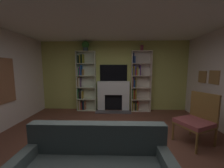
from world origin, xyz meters
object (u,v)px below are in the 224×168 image
at_px(potted_plant, 85,46).
at_px(vase_with_flowers, 142,48).
at_px(tv, 114,73).
at_px(bookshelf_left, 84,82).
at_px(armchair, 197,118).
at_px(bookshelf_right, 138,83).
at_px(fireplace, 113,95).

relative_size(potted_plant, vase_with_flowers, 1.00).
relative_size(tv, bookshelf_left, 0.46).
height_order(vase_with_flowers, armchair, vase_with_flowers).
relative_size(bookshelf_right, armchair, 2.07).
distance_m(tv, bookshelf_right, 1.02).
relative_size(vase_with_flowers, armchair, 0.34).
bearing_deg(vase_with_flowers, bookshelf_left, 178.70).
bearing_deg(vase_with_flowers, fireplace, 178.23).
distance_m(bookshelf_left, bookshelf_right, 2.08).
bearing_deg(tv, potted_plant, -173.39).
bearing_deg(fireplace, armchair, -48.54).
bearing_deg(bookshelf_left, armchair, -35.53).
height_order(fireplace, armchair, fireplace).
xyz_separation_m(bookshelf_left, armchair, (3.01, -2.15, -0.55)).
distance_m(tv, armchair, 3.05).
height_order(bookshelf_right, potted_plant, potted_plant).
bearing_deg(vase_with_flowers, potted_plant, -179.99).
relative_size(tv, vase_with_flowers, 2.83).
xyz_separation_m(bookshelf_right, armchair, (0.93, -2.15, -0.53)).
xyz_separation_m(tv, potted_plant, (-1.04, -0.12, 1.01)).
relative_size(fireplace, potted_plant, 3.57).
relative_size(tv, potted_plant, 2.84).
xyz_separation_m(tv, vase_with_flowers, (1.04, -0.12, 0.93)).
relative_size(fireplace, bookshelf_left, 0.58).
height_order(bookshelf_right, armchair, bookshelf_right).
distance_m(fireplace, potted_plant, 2.13).
bearing_deg(fireplace, tv, 90.00).
distance_m(vase_with_flowers, armchair, 2.92).
xyz_separation_m(fireplace, potted_plant, (-1.04, -0.03, 1.86)).
distance_m(tv, potted_plant, 1.45).
bearing_deg(bookshelf_left, tv, 3.59).
bearing_deg(vase_with_flowers, tv, 173.41).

